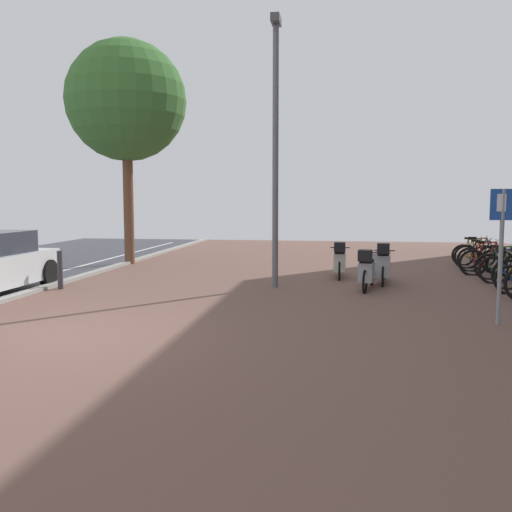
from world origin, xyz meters
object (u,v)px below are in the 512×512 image
Objects in this scene: street_tree at (126,101)px; bicycle_rack_08 at (482,260)px; bicycle_rack_07 at (487,263)px; bollard_far at (60,270)px; bicycle_rack_09 at (478,257)px; scooter_mid at (368,271)px; bicycle_rack_10 at (474,255)px; parking_sign at (501,241)px; lamp_post at (276,140)px; scooter_near at (340,261)px; bicycle_rack_06 at (502,267)px; scooter_far at (383,265)px; bicycle_rack_05 at (508,271)px.

bicycle_rack_08 is at bearing -3.02° from street_tree.
bollard_far is at bearing -159.91° from bicycle_rack_07.
bicycle_rack_09 is 5.59m from scooter_mid.
bicycle_rack_10 is 0.58× the size of parking_sign.
lamp_post is at bearing -153.01° from bicycle_rack_07.
scooter_near is at bearing -147.49° from bicycle_rack_09.
bicycle_rack_09 is 4.80m from scooter_near.
bicycle_rack_06 is 11.87m from street_tree.
bicycle_rack_06 is 2.34m from bicycle_rack_09.
bicycle_rack_10 is 0.72× the size of scooter_far.
bicycle_rack_06 is 6.63m from lamp_post.
street_tree reaches higher than scooter_mid.
parking_sign is 5.63m from lamp_post.
bicycle_rack_10 is at bearing 88.78° from bicycle_rack_05.
bicycle_rack_08 reaches higher than scooter_mid.
bicycle_rack_09 is 7.86m from parking_sign.
bollard_far is at bearing -156.76° from scooter_near.
scooter_mid is at bearing -123.64° from bicycle_rack_10.
scooter_mid is (-3.38, -1.31, 0.10)m from bicycle_rack_05.
scooter_near reaches higher than bicycle_rack_06.
bicycle_rack_06 is 0.19× the size of street_tree.
bicycle_rack_10 is (0.14, 1.56, -0.01)m from bicycle_rack_08.
scooter_near is (-4.00, 0.53, 0.10)m from bicycle_rack_05.
bicycle_rack_05 is 3.11m from bicycle_rack_09.
bicycle_rack_10 is 0.76× the size of scooter_near.
street_tree reaches higher than bicycle_rack_07.
parking_sign is at bearing -100.20° from bicycle_rack_10.
bicycle_rack_10 is (0.04, 0.78, -0.02)m from bicycle_rack_09.
bicycle_rack_07 is (-0.17, 0.78, 0.02)m from bicycle_rack_06.
bollard_far is at bearing 165.12° from parking_sign.
parking_sign is (1.52, -4.21, 0.91)m from scooter_far.
bicycle_rack_07 is at bearing 14.72° from scooter_near.
lamp_post is at bearing -142.17° from bicycle_rack_09.
bicycle_rack_08 is at bearing 23.74° from bollard_far.
scooter_mid is at bearing -127.74° from bicycle_rack_09.
street_tree is at bearing 93.48° from bollard_far.
scooter_mid reaches higher than bicycle_rack_10.
scooter_far reaches higher than bicycle_rack_05.
bicycle_rack_10 is 8.63m from parking_sign.
bicycle_rack_07 is 6.32m from parking_sign.
lamp_post reaches higher than scooter_mid.
bicycle_rack_06 is 1.01× the size of bicycle_rack_08.
bicycle_rack_10 is 12.04m from bollard_far.
lamp_post is (-2.53, -0.86, 2.91)m from scooter_far.
street_tree is at bearing -174.67° from bicycle_rack_10.
bicycle_rack_09 is at bearing 37.83° from lamp_post.
bicycle_rack_10 is at bearing 87.20° from bicycle_rack_09.
bicycle_rack_08 is 4.93m from scooter_mid.
bicycle_rack_09 is 0.78m from bicycle_rack_10.
bicycle_rack_05 is 1.02× the size of bicycle_rack_08.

